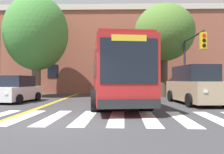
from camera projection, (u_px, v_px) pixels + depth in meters
ground_plane at (60, 123)px, 7.42m from camera, size 120.00×120.00×0.00m
crosswalk at (70, 117)px, 8.54m from camera, size 16.74×4.09×0.01m
lane_line_yellow_inner at (77, 94)px, 22.59m from camera, size 0.12×36.00×0.01m
lane_line_yellow_outer at (78, 94)px, 22.58m from camera, size 0.12×36.00×0.01m
city_bus at (114, 73)px, 13.57m from camera, size 3.72×11.01×3.46m
car_white_near_lane at (17, 90)px, 14.44m from camera, size 2.34×3.89×1.75m
car_tan_far_lane at (194, 86)px, 13.37m from camera, size 2.50×5.23×2.34m
traffic_light_near_corner at (192, 54)px, 15.23m from camera, size 0.34×3.97×4.76m
street_tree_curbside_large at (164, 33)px, 18.83m from camera, size 6.96×6.84×8.02m
street_tree_curbside_small at (37, 33)px, 19.00m from camera, size 6.94×7.08×8.82m
building_facade at (105, 52)px, 26.13m from camera, size 40.23×6.65×9.54m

